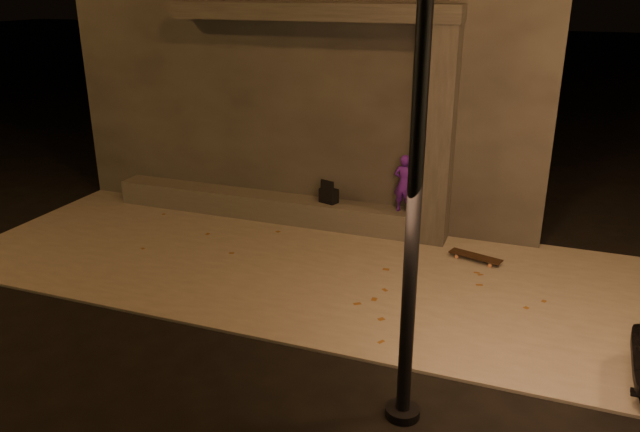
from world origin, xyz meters
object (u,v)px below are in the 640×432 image
at_px(skateboarder, 404,184).
at_px(skateboard, 475,257).
at_px(column, 437,138).
at_px(backpack, 329,195).

relative_size(skateboarder, skateboard, 1.17).
distance_m(column, skateboard, 2.03).
xyz_separation_m(column, skateboarder, (-0.50, 0.00, -0.84)).
bearing_deg(skateboard, column, 159.24).
bearing_deg(skateboarder, backpack, 7.51).
xyz_separation_m(backpack, skateboard, (2.73, -0.65, -0.52)).
relative_size(column, skateboard, 4.13).
height_order(skateboarder, skateboard, skateboarder).
bearing_deg(skateboarder, column, -172.49).
bearing_deg(skateboard, backpack, -177.02).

